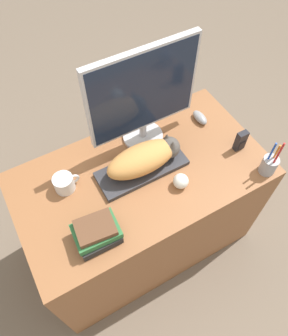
# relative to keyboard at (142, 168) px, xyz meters

# --- Properties ---
(ground_plane) EXTENTS (12.00, 12.00, 0.00)m
(ground_plane) POSITION_rel_keyboard_xyz_m (-0.01, -0.35, -0.77)
(ground_plane) COLOR #6B5B4C
(desk) EXTENTS (1.21, 0.67, 0.76)m
(desk) POSITION_rel_keyboard_xyz_m (-0.01, -0.02, -0.39)
(desk) COLOR brown
(desk) RESTS_ON ground_plane
(keyboard) EXTENTS (0.43, 0.17, 0.02)m
(keyboard) POSITION_rel_keyboard_xyz_m (0.00, 0.00, 0.00)
(keyboard) COLOR #2D2D33
(keyboard) RESTS_ON desk
(cat) EXTENTS (0.37, 0.15, 0.13)m
(cat) POSITION_rel_keyboard_xyz_m (0.02, -0.00, 0.08)
(cat) COLOR #D18C47
(cat) RESTS_ON keyboard
(monitor) EXTENTS (0.54, 0.20, 0.53)m
(monitor) POSITION_rel_keyboard_xyz_m (0.10, 0.17, 0.28)
(monitor) COLOR #B7B7BC
(monitor) RESTS_ON desk
(computer_mouse) EXTENTS (0.05, 0.10, 0.04)m
(computer_mouse) POSITION_rel_keyboard_xyz_m (0.42, 0.13, 0.01)
(computer_mouse) COLOR gray
(computer_mouse) RESTS_ON desk
(coffee_mug) EXTENTS (0.12, 0.09, 0.08)m
(coffee_mug) POSITION_rel_keyboard_xyz_m (-0.35, 0.08, 0.03)
(coffee_mug) COLOR silver
(coffee_mug) RESTS_ON desk
(pen_cup) EXTENTS (0.07, 0.07, 0.23)m
(pen_cup) POSITION_rel_keyboard_xyz_m (0.51, -0.30, 0.04)
(pen_cup) COLOR #939399
(pen_cup) RESTS_ON desk
(baseball) EXTENTS (0.07, 0.07, 0.07)m
(baseball) POSITION_rel_keyboard_xyz_m (0.11, -0.16, 0.02)
(baseball) COLOR silver
(baseball) RESTS_ON desk
(phone) EXTENTS (0.05, 0.03, 0.12)m
(phone) POSITION_rel_keyboard_xyz_m (0.48, -0.12, 0.05)
(phone) COLOR black
(phone) RESTS_ON desk
(book_stack) EXTENTS (0.19, 0.15, 0.10)m
(book_stack) POSITION_rel_keyboard_xyz_m (-0.33, -0.21, 0.04)
(book_stack) COLOR black
(book_stack) RESTS_ON desk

